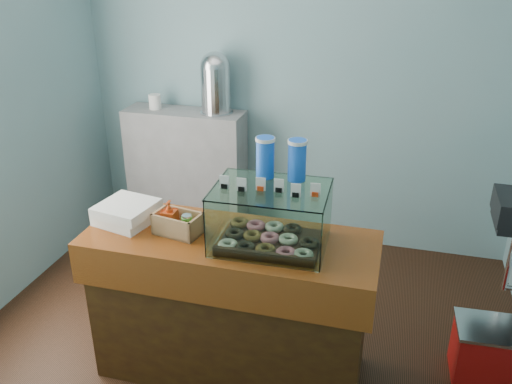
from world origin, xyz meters
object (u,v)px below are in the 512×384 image
(counter, at_px, (231,305))
(display_case, at_px, (272,212))
(red_cooler, at_px, (489,352))
(coffee_urn, at_px, (216,81))

(counter, height_order, display_case, display_case)
(counter, bearing_deg, display_case, 5.90)
(counter, xyz_separation_m, red_cooler, (1.46, 0.33, -0.28))
(coffee_urn, relative_size, red_cooler, 1.16)
(red_cooler, bearing_deg, display_case, -169.06)
(counter, distance_m, red_cooler, 1.53)
(coffee_urn, bearing_deg, red_cooler, -31.26)
(counter, relative_size, coffee_urn, 3.27)
(counter, height_order, coffee_urn, coffee_urn)
(counter, xyz_separation_m, display_case, (0.23, 0.02, 0.61))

